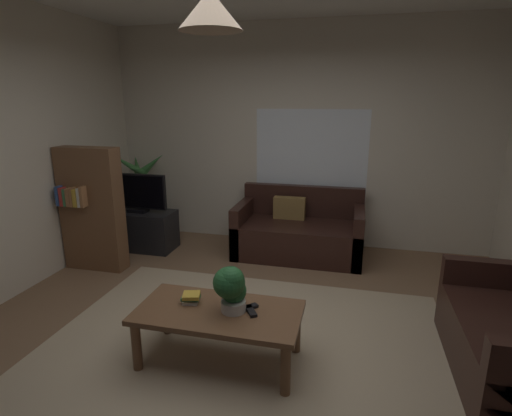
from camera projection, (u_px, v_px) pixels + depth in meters
The scene contains 17 objects.
floor at pixel (247, 343), 3.27m from camera, with size 4.92×4.98×0.02m, color brown.
rug at pixel (240, 357), 3.08m from camera, with size 3.20×2.74×0.01m, color tan.
wall_back at pixel (297, 137), 5.25m from camera, with size 5.04×0.06×2.84m, color beige.
window_pane at pixel (311, 155), 5.24m from camera, with size 1.45×0.01×1.17m, color white.
couch_under_window at pixel (299, 233), 5.05m from camera, with size 1.55×0.83×0.82m.
coffee_table at pixel (219, 318), 2.96m from camera, with size 1.20×0.61×0.42m.
book_on_table_0 at pixel (191, 301), 3.05m from camera, with size 0.11×0.11×0.02m, color beige.
book_on_table_1 at pixel (191, 298), 3.05m from camera, with size 0.13×0.10×0.02m, color #387247.
book_on_table_2 at pixel (191, 295), 3.03m from camera, with size 0.12×0.12×0.03m, color gold.
remote_on_table_0 at pixel (248, 308), 2.95m from camera, with size 0.05×0.16×0.02m, color black.
remote_on_table_1 at pixel (251, 311), 2.91m from camera, with size 0.05×0.16×0.02m, color black.
potted_plant_on_table at pixel (231, 286), 2.87m from camera, with size 0.23×0.26×0.35m.
tv_stand at pixel (141, 230), 5.27m from camera, with size 0.90×0.44×0.50m, color black.
tv at pixel (137, 193), 5.12m from camera, with size 0.79×0.16×0.49m.
potted_palm_corner at pixel (143, 201), 5.67m from camera, with size 0.76×0.77×1.26m.
bookshelf_corner at pixel (91, 209), 4.54m from camera, with size 0.70×0.31×1.40m.
pendant_lamp at pixel (210, 10), 2.41m from camera, with size 0.40×0.40×0.54m.
Camera 1 is at (0.75, -2.76, 1.91)m, focal length 28.32 mm.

